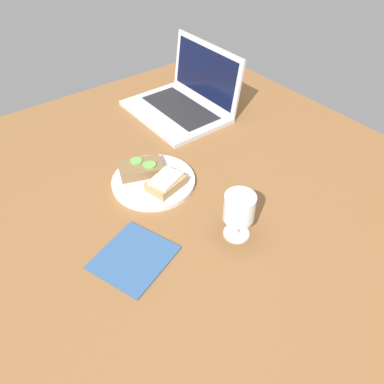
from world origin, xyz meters
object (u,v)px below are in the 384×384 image
object	(u,v)px
plate	(154,181)
laptop	(185,99)
sandwich_with_cheese	(165,183)
napkin	(134,257)
wine_glass	(239,209)
sandwich_with_cucumber	(141,168)

from	to	relation	value
plate	laptop	world-z (taller)	laptop
sandwich_with_cheese	napkin	bearing A→B (deg)	-52.47
wine_glass	laptop	xyz separation A→B (cm)	(-53.54, 24.92, -3.99)
sandwich_with_cheese	wine_glass	bearing A→B (deg)	11.40
wine_glass	napkin	distance (cm)	25.53
plate	napkin	world-z (taller)	plate
sandwich_with_cheese	laptop	bearing A→B (deg)	136.49
laptop	wine_glass	bearing A→B (deg)	-24.95
wine_glass	laptop	world-z (taller)	laptop
napkin	wine_glass	bearing A→B (deg)	69.40
sandwich_with_cheese	laptop	distance (cm)	42.80
laptop	sandwich_with_cucumber	bearing A→B (deg)	-55.02
wine_glass	napkin	bearing A→B (deg)	-110.60
napkin	laptop	bearing A→B (deg)	133.36
sandwich_with_cucumber	wine_glass	distance (cm)	32.82
laptop	napkin	distance (cm)	65.65
wine_glass	laptop	bearing A→B (deg)	155.05
sandwich_with_cheese	sandwich_with_cucumber	distance (cm)	9.41
sandwich_with_cucumber	wine_glass	world-z (taller)	wine_glass
sandwich_with_cucumber	napkin	distance (cm)	28.62
plate	sandwich_with_cucumber	world-z (taller)	sandwich_with_cucumber
plate	sandwich_with_cucumber	bearing A→B (deg)	-170.07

